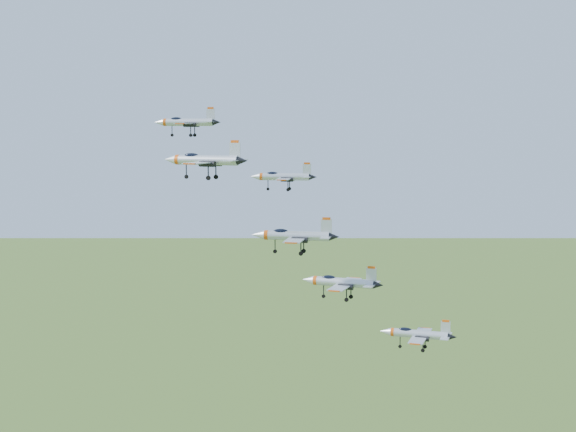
# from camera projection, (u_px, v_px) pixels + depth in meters

# --- Properties ---
(jet_lead) EXTENTS (12.00, 9.85, 3.22)m
(jet_lead) POSITION_uv_depth(u_px,v_px,m) (186.00, 122.00, 137.64)
(jet_lead) COLOR #B7BEC5
(jet_left_high) EXTENTS (10.60, 8.78, 2.83)m
(jet_left_high) POSITION_uv_depth(u_px,v_px,m) (282.00, 177.00, 125.01)
(jet_left_high) COLOR #B7BEC5
(jet_right_high) EXTENTS (11.79, 9.86, 3.15)m
(jet_right_high) POSITION_uv_depth(u_px,v_px,m) (204.00, 160.00, 100.72)
(jet_right_high) COLOR #B7BEC5
(jet_left_low) EXTENTS (13.92, 11.43, 3.73)m
(jet_left_low) POSITION_uv_depth(u_px,v_px,m) (294.00, 235.00, 124.34)
(jet_left_low) COLOR #B7BEC5
(jet_right_low) EXTENTS (11.39, 9.53, 3.05)m
(jet_right_low) POSITION_uv_depth(u_px,v_px,m) (341.00, 282.00, 106.94)
(jet_right_low) COLOR #B7BEC5
(jet_trail) EXTENTS (11.42, 9.50, 3.05)m
(jet_trail) POSITION_uv_depth(u_px,v_px,m) (417.00, 334.00, 117.56)
(jet_trail) COLOR #B7BEC5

